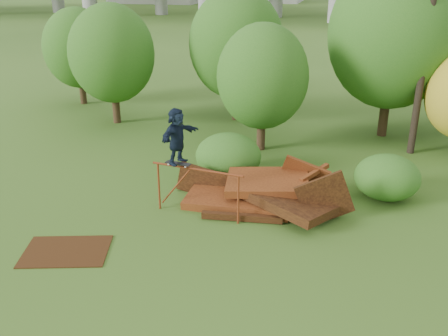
% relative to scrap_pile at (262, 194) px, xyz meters
% --- Properties ---
extents(ground, '(240.00, 240.00, 0.00)m').
position_rel_scrap_pile_xyz_m(ground, '(-0.13, -3.14, -0.39)').
color(ground, '#2D5116').
rests_on(ground, ground).
extents(scrap_pile, '(5.77, 3.07, 1.89)m').
position_rel_scrap_pile_xyz_m(scrap_pile, '(0.00, 0.00, 0.00)').
color(scrap_pile, '#4A200D').
rests_on(scrap_pile, ground).
extents(grind_rail, '(2.85, 0.47, 1.53)m').
position_rel_scrap_pile_xyz_m(grind_rail, '(-1.72, -1.18, 0.75)').
color(grind_rail, maroon).
rests_on(grind_rail, ground).
extents(skateboard, '(0.79, 0.31, 0.08)m').
position_rel_scrap_pile_xyz_m(skateboard, '(-2.32, -1.10, 1.21)').
color(skateboard, black).
rests_on(skateboard, grind_rail).
extents(skater, '(0.98, 1.60, 1.65)m').
position_rel_scrap_pile_xyz_m(skater, '(-2.32, -1.10, 2.05)').
color(skater, black).
rests_on(skater, skateboard).
extents(flat_plate, '(2.52, 2.09, 0.03)m').
position_rel_scrap_pile_xyz_m(flat_plate, '(-4.47, -3.97, -0.37)').
color(flat_plate, '#381E0C').
rests_on(flat_plate, ground).
extents(tree_0, '(3.90, 3.90, 5.51)m').
position_rel_scrap_pile_xyz_m(tree_0, '(-8.28, 7.15, 2.87)').
color(tree_0, black).
rests_on(tree_0, ground).
extents(tree_1, '(4.40, 4.40, 6.12)m').
position_rel_scrap_pile_xyz_m(tree_1, '(-2.90, 9.04, 3.20)').
color(tree_1, black).
rests_on(tree_1, ground).
extents(tree_2, '(3.57, 3.57, 5.03)m').
position_rel_scrap_pile_xyz_m(tree_2, '(-0.95, 5.09, 2.59)').
color(tree_2, black).
rests_on(tree_2, ground).
extents(tree_3, '(5.37, 5.37, 7.45)m').
position_rel_scrap_pile_xyz_m(tree_3, '(3.92, 8.19, 3.97)').
color(tree_3, black).
rests_on(tree_3, ground).
extents(tree_6, '(3.63, 3.63, 5.07)m').
position_rel_scrap_pile_xyz_m(tree_6, '(-11.62, 10.00, 2.59)').
color(tree_6, black).
rests_on(tree_6, ground).
extents(shrub_left, '(2.31, 2.13, 1.60)m').
position_rel_scrap_pile_xyz_m(shrub_left, '(-1.54, 1.91, 0.41)').
color(shrub_left, '#1D5115').
rests_on(shrub_left, ground).
extents(shrub_right, '(2.06, 1.89, 1.46)m').
position_rel_scrap_pile_xyz_m(shrub_right, '(3.75, 1.45, 0.34)').
color(shrub_right, '#1D5115').
rests_on(shrub_right, ground).
extents(utility_pole, '(1.40, 0.28, 10.11)m').
position_rel_scrap_pile_xyz_m(utility_pole, '(4.94, 6.14, 4.74)').
color(utility_pole, black).
rests_on(utility_pole, ground).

